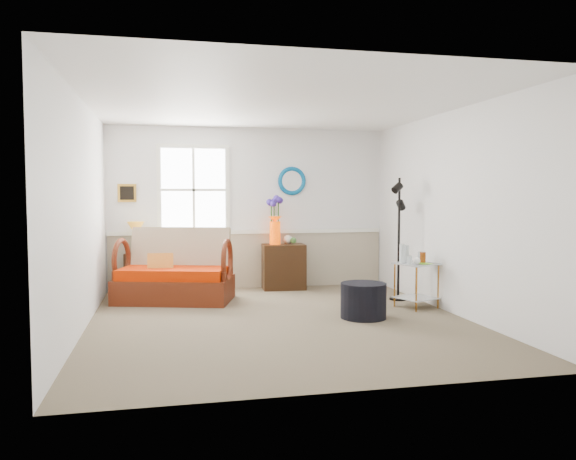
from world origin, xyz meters
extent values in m
cube|color=#756951|center=(0.00, 0.00, 0.00)|extent=(4.50, 5.00, 0.01)
cube|color=white|center=(0.00, 0.00, 2.60)|extent=(4.50, 5.00, 0.01)
cube|color=white|center=(0.00, 2.50, 1.30)|extent=(4.50, 0.01, 2.60)
cube|color=white|center=(0.00, -2.50, 1.30)|extent=(4.50, 0.01, 2.60)
cube|color=white|center=(-2.25, 0.00, 1.30)|extent=(0.01, 5.00, 2.60)
cube|color=white|center=(2.25, 0.00, 1.30)|extent=(0.01, 5.00, 2.60)
cube|color=tan|center=(0.00, 2.48, 0.45)|extent=(4.46, 0.02, 0.90)
cube|color=white|center=(0.00, 2.47, 0.92)|extent=(4.46, 0.04, 0.06)
cube|color=gold|center=(-1.92, 2.48, 1.55)|extent=(0.28, 0.03, 0.28)
torus|color=#007BB4|center=(0.70, 2.48, 1.75)|extent=(0.47, 0.07, 0.47)
imported|color=#3E702E|center=(-1.62, 2.26, 0.78)|extent=(0.38, 0.41, 0.29)
cylinder|color=black|center=(1.04, -0.05, 0.22)|extent=(0.69, 0.69, 0.43)
camera|label=1|loc=(-1.34, -6.56, 1.53)|focal=35.00mm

